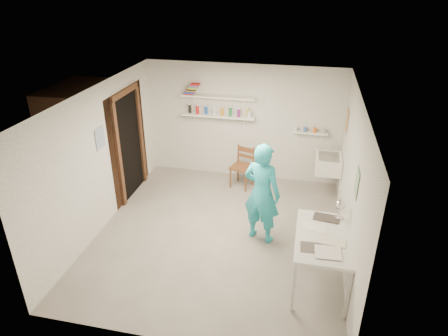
% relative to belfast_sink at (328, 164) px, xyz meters
% --- Properties ---
extents(floor, '(4.00, 4.50, 0.02)m').
position_rel_belfast_sink_xyz_m(floor, '(-1.75, -1.70, -0.71)').
color(floor, slate).
rests_on(floor, ground).
extents(ceiling, '(4.00, 4.50, 0.02)m').
position_rel_belfast_sink_xyz_m(ceiling, '(-1.75, -1.70, 1.71)').
color(ceiling, silver).
rests_on(ceiling, wall_back).
extents(wall_back, '(4.00, 0.02, 2.40)m').
position_rel_belfast_sink_xyz_m(wall_back, '(-1.75, 0.56, 0.50)').
color(wall_back, silver).
rests_on(wall_back, ground).
extents(wall_front, '(4.00, 0.02, 2.40)m').
position_rel_belfast_sink_xyz_m(wall_front, '(-1.75, -3.96, 0.50)').
color(wall_front, silver).
rests_on(wall_front, ground).
extents(wall_left, '(0.02, 4.50, 2.40)m').
position_rel_belfast_sink_xyz_m(wall_left, '(-3.76, -1.70, 0.50)').
color(wall_left, silver).
rests_on(wall_left, ground).
extents(wall_right, '(0.02, 4.50, 2.40)m').
position_rel_belfast_sink_xyz_m(wall_right, '(0.26, -1.70, 0.50)').
color(wall_right, silver).
rests_on(wall_right, ground).
extents(doorway_recess, '(0.02, 0.90, 2.00)m').
position_rel_belfast_sink_xyz_m(doorway_recess, '(-3.74, -0.65, 0.30)').
color(doorway_recess, black).
rests_on(doorway_recess, wall_left).
extents(corridor_box, '(1.40, 1.50, 2.10)m').
position_rel_belfast_sink_xyz_m(corridor_box, '(-4.45, -0.65, 0.35)').
color(corridor_box, brown).
rests_on(corridor_box, ground).
extents(door_lintel, '(0.06, 1.05, 0.10)m').
position_rel_belfast_sink_xyz_m(door_lintel, '(-3.72, -0.65, 1.35)').
color(door_lintel, brown).
rests_on(door_lintel, wall_left).
extents(door_jamb_near, '(0.06, 0.10, 2.00)m').
position_rel_belfast_sink_xyz_m(door_jamb_near, '(-3.72, -1.15, 0.30)').
color(door_jamb_near, brown).
rests_on(door_jamb_near, ground).
extents(door_jamb_far, '(0.06, 0.10, 2.00)m').
position_rel_belfast_sink_xyz_m(door_jamb_far, '(-3.72, -0.15, 0.30)').
color(door_jamb_far, brown).
rests_on(door_jamb_far, ground).
extents(shelf_lower, '(1.50, 0.22, 0.03)m').
position_rel_belfast_sink_xyz_m(shelf_lower, '(-2.25, 0.43, 0.65)').
color(shelf_lower, white).
rests_on(shelf_lower, wall_back).
extents(shelf_upper, '(1.50, 0.22, 0.03)m').
position_rel_belfast_sink_xyz_m(shelf_upper, '(-2.25, 0.43, 1.05)').
color(shelf_upper, white).
rests_on(shelf_upper, wall_back).
extents(ledge_shelf, '(0.70, 0.14, 0.03)m').
position_rel_belfast_sink_xyz_m(ledge_shelf, '(-0.40, 0.47, 0.42)').
color(ledge_shelf, white).
rests_on(ledge_shelf, wall_back).
extents(poster_left, '(0.01, 0.28, 0.36)m').
position_rel_belfast_sink_xyz_m(poster_left, '(-3.74, -1.65, 0.85)').
color(poster_left, '#334C7F').
rests_on(poster_left, wall_left).
extents(poster_right_a, '(0.01, 0.34, 0.42)m').
position_rel_belfast_sink_xyz_m(poster_right_a, '(0.24, 0.10, 0.85)').
color(poster_right_a, '#995933').
rests_on(poster_right_a, wall_right).
extents(poster_right_b, '(0.01, 0.30, 0.38)m').
position_rel_belfast_sink_xyz_m(poster_right_b, '(0.24, -2.25, 0.80)').
color(poster_right_b, '#3F724C').
rests_on(poster_right_b, wall_right).
extents(belfast_sink, '(0.48, 0.60, 0.30)m').
position_rel_belfast_sink_xyz_m(belfast_sink, '(0.00, 0.00, 0.00)').
color(belfast_sink, white).
rests_on(belfast_sink, wall_right).
extents(man, '(0.72, 0.59, 1.70)m').
position_rel_belfast_sink_xyz_m(man, '(-1.06, -1.65, 0.15)').
color(man, '#27B6C6').
rests_on(man, ground).
extents(wall_clock, '(0.30, 0.13, 0.30)m').
position_rel_belfast_sink_xyz_m(wall_clock, '(-1.13, -1.44, 0.43)').
color(wall_clock, '#F6F2A8').
rests_on(wall_clock, man).
extents(wooden_chair, '(0.50, 0.49, 0.87)m').
position_rel_belfast_sink_xyz_m(wooden_chair, '(-1.67, 0.04, -0.27)').
color(wooden_chair, brown).
rests_on(wooden_chair, ground).
extents(work_table, '(0.74, 1.23, 0.82)m').
position_rel_belfast_sink_xyz_m(work_table, '(-0.11, -2.57, -0.29)').
color(work_table, silver).
rests_on(work_table, ground).
extents(desk_lamp, '(0.15, 0.15, 0.15)m').
position_rel_belfast_sink_xyz_m(desk_lamp, '(0.09, -2.08, 0.34)').
color(desk_lamp, silver).
rests_on(desk_lamp, work_table).
extents(spray_cans, '(1.29, 0.06, 0.17)m').
position_rel_belfast_sink_xyz_m(spray_cans, '(-2.25, 0.43, 0.75)').
color(spray_cans, black).
rests_on(spray_cans, shelf_lower).
extents(book_stack, '(0.32, 0.14, 0.22)m').
position_rel_belfast_sink_xyz_m(book_stack, '(-2.78, 0.43, 1.18)').
color(book_stack, red).
rests_on(book_stack, shelf_upper).
extents(ledge_pots, '(0.48, 0.07, 0.09)m').
position_rel_belfast_sink_xyz_m(ledge_pots, '(-0.40, 0.47, 0.48)').
color(ledge_pots, silver).
rests_on(ledge_pots, ledge_shelf).
extents(papers, '(0.30, 0.22, 0.02)m').
position_rel_belfast_sink_xyz_m(papers, '(-0.11, -2.57, 0.13)').
color(papers, silver).
rests_on(papers, work_table).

